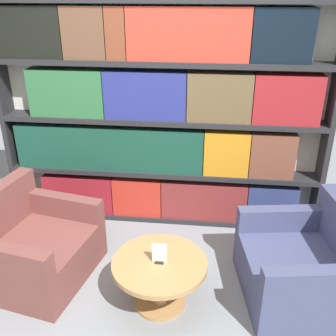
% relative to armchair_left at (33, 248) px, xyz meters
% --- Properties ---
extents(ground_plane, '(14.00, 14.00, 0.00)m').
position_rel_armchair_left_xyz_m(ground_plane, '(1.00, -0.36, -0.27)').
color(ground_plane, gray).
extents(bookshelf, '(3.27, 0.30, 2.26)m').
position_rel_armchair_left_xyz_m(bookshelf, '(0.99, 1.08, 0.86)').
color(bookshelf, silver).
rests_on(bookshelf, ground_plane).
extents(armchair_left, '(1.02, 1.08, 0.79)m').
position_rel_armchair_left_xyz_m(armchair_left, '(0.00, 0.00, 0.00)').
color(armchair_left, brown).
rests_on(armchair_left, ground_plane).
extents(armchair_right, '(0.99, 1.05, 0.79)m').
position_rel_armchair_left_xyz_m(armchair_right, '(2.29, -0.00, 0.00)').
color(armchair_right, '#42476B').
rests_on(armchair_right, ground_plane).
extents(coffee_table, '(0.75, 0.75, 0.42)m').
position_rel_armchair_left_xyz_m(coffee_table, '(1.14, -0.24, 0.03)').
color(coffee_table, '#AD7F4C').
rests_on(coffee_table, ground_plane).
extents(table_sign, '(0.11, 0.06, 0.17)m').
position_rel_armchair_left_xyz_m(table_sign, '(1.14, -0.24, 0.22)').
color(table_sign, black).
rests_on(table_sign, coffee_table).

